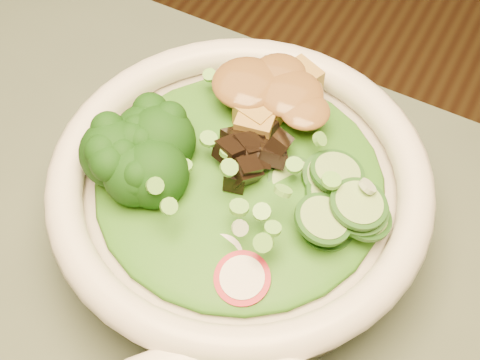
% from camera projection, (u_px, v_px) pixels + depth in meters
% --- Properties ---
extents(salad_bowl, '(0.29, 0.29, 0.08)m').
position_uv_depth(salad_bowl, '(240.00, 195.00, 0.51)').
color(salad_bowl, silver).
rests_on(salad_bowl, dining_table).
extents(lettuce_bed, '(0.22, 0.22, 0.03)m').
position_uv_depth(lettuce_bed, '(240.00, 179.00, 0.50)').
color(lettuce_bed, '#165512').
rests_on(lettuce_bed, salad_bowl).
extents(broccoli_florets, '(0.09, 0.08, 0.05)m').
position_uv_depth(broccoli_florets, '(152.00, 150.00, 0.49)').
color(broccoli_florets, black).
rests_on(broccoli_florets, salad_bowl).
extents(radish_slices, '(0.12, 0.05, 0.02)m').
position_uv_depth(radish_slices, '(218.00, 259.00, 0.45)').
color(radish_slices, maroon).
rests_on(radish_slices, salad_bowl).
extents(cucumber_slices, '(0.08, 0.08, 0.04)m').
position_uv_depth(cucumber_slices, '(334.00, 190.00, 0.47)').
color(cucumber_slices, '#88BE6A').
rests_on(cucumber_slices, salad_bowl).
extents(mushroom_heap, '(0.08, 0.08, 0.04)m').
position_uv_depth(mushroom_heap, '(244.00, 153.00, 0.49)').
color(mushroom_heap, black).
rests_on(mushroom_heap, salad_bowl).
extents(tofu_cubes, '(0.10, 0.07, 0.04)m').
position_uv_depth(tofu_cubes, '(264.00, 102.00, 0.52)').
color(tofu_cubes, '#A48036').
rests_on(tofu_cubes, salad_bowl).
extents(peanut_sauce, '(0.07, 0.06, 0.02)m').
position_uv_depth(peanut_sauce, '(264.00, 90.00, 0.51)').
color(peanut_sauce, brown).
rests_on(peanut_sauce, tofu_cubes).
extents(scallion_garnish, '(0.20, 0.20, 0.03)m').
position_uv_depth(scallion_garnish, '(240.00, 158.00, 0.47)').
color(scallion_garnish, '#61AC3C').
rests_on(scallion_garnish, salad_bowl).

